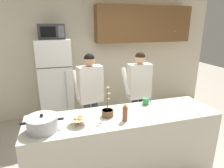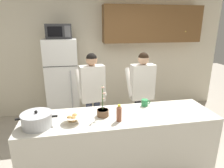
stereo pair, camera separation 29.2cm
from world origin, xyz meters
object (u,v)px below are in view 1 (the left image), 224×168
microwave (52,31)px  potted_orchid (108,112)px  cooking_pot (42,123)px  bread_bowl (79,120)px  person_near_pot (90,89)px  person_by_sink (139,86)px  bottle_near_edge (125,113)px  refrigerator (56,83)px  coffee_mug (146,101)px

microwave → potted_orchid: size_ratio=1.20×
cooking_pot → bread_bowl: 0.39m
cooking_pot → person_near_pot: bearing=55.3°
cooking_pot → potted_orchid: bearing=9.2°
person_near_pot → bread_bowl: person_near_pot is taller
person_by_sink → bottle_near_edge: (-0.64, -1.03, 0.04)m
refrigerator → coffee_mug: (1.22, -1.62, 0.09)m
person_near_pot → potted_orchid: (0.05, -0.91, -0.01)m
refrigerator → person_by_sink: bearing=-34.6°
person_by_sink → potted_orchid: (-0.81, -0.86, -0.00)m
person_near_pot → bottle_near_edge: size_ratio=7.52×
microwave → person_by_sink: size_ratio=0.30×
refrigerator → bottle_near_edge: bearing=-69.2°
bottle_near_edge → coffee_mug: bearing=39.4°
potted_orchid → bread_bowl: bearing=-164.2°
coffee_mug → person_by_sink: bearing=74.4°
person_near_pot → bread_bowl: (-0.32, -1.02, -0.01)m
person_by_sink → potted_orchid: size_ratio=3.96×
microwave → potted_orchid: bearing=-72.0°
microwave → coffee_mug: 2.21m
microwave → bottle_near_edge: microwave is taller
coffee_mug → bottle_near_edge: bearing=-140.6°
microwave → person_near_pot: bearing=-59.0°
refrigerator → bread_bowl: 1.95m
person_near_pot → potted_orchid: bearing=-86.9°
refrigerator → cooking_pot: 1.96m
microwave → person_near_pot: microwave is taller
coffee_mug → bottle_near_edge: (-0.46, -0.38, 0.06)m
microwave → cooking_pot: 2.13m
microwave → person_near_pot: (0.54, -0.90, -0.91)m
person_near_pot → person_by_sink: person_near_pot is taller
refrigerator → bottle_near_edge: (0.76, -2.00, 0.14)m
person_near_pot → cooking_pot: person_near_pot is taller
cooking_pot → refrigerator: bearing=84.8°
refrigerator → person_by_sink: size_ratio=1.11×
coffee_mug → bottle_near_edge: size_ratio=0.62×
person_near_pot → bottle_near_edge: (0.22, -1.08, 0.04)m
cooking_pot → potted_orchid: (0.77, 0.12, -0.02)m
microwave → person_near_pot: size_ratio=0.30×
person_by_sink → person_near_pot: bearing=176.8°
refrigerator → potted_orchid: refrigerator is taller
microwave → cooking_pot: microwave is taller
person_near_pot → bread_bowl: size_ratio=7.34×
bottle_near_edge → potted_orchid: 0.25m
potted_orchid → cooking_pot: bearing=-170.8°
microwave → bread_bowl: microwave is taller
refrigerator → potted_orchid: bearing=-72.2°
cooking_pot → bread_bowl: size_ratio=2.09×
refrigerator → person_near_pot: size_ratio=1.11×
cooking_pot → potted_orchid: potted_orchid is taller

